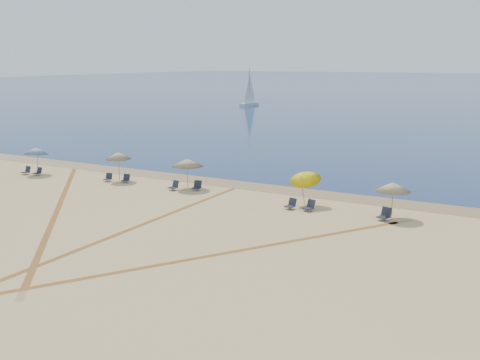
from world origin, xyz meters
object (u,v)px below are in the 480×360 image
Objects in this scene: chair_0 at (27,171)px; chair_2 at (108,178)px; chair_1 at (38,172)px; chair_4 at (174,186)px; chair_8 at (385,215)px; sailboat_1 at (250,94)px; chair_7 at (309,206)px; umbrella_3 at (305,176)px; umbrella_1 at (118,156)px; umbrella_0 at (36,151)px; chair_5 at (197,186)px; chair_3 at (126,179)px; umbrella_2 at (187,162)px; umbrella_4 at (393,187)px; chair_6 at (291,204)px.

chair_0 reaches higher than chair_2.
chair_0 is 1.07× the size of chair_1.
chair_4 is (12.71, 0.91, 0.02)m from chair_1.
chair_8 is 0.11× the size of sailboat_1.
umbrella_3 is at bearing 145.42° from chair_7.
chair_8 is at bearing -3.10° from umbrella_1.
umbrella_0 is 3.04× the size of chair_5.
chair_1 is 0.84× the size of chair_5.
chair_0 is at bearing 175.63° from chair_3.
chair_2 is at bearing -63.21° from sailboat_1.
umbrella_2 is 3.02× the size of chair_4.
chair_7 is at bearing -14.15° from chair_2.
umbrella_2 is 2.63× the size of chair_8.
chair_6 is (-6.02, -0.93, -1.59)m from umbrella_4.
sailboat_1 is at bearing 103.49° from chair_5.
chair_6 is at bearing -5.34° from umbrella_1.
chair_7 is (0.83, -1.24, -1.58)m from umbrella_3.
chair_4 is at bearing 6.81° from chair_1.
sailboat_1 is at bearing 97.13° from chair_2.
chair_0 is at bearing -69.19° from sailboat_1.
umbrella_1 is 3.26× the size of chair_3.
umbrella_3 is at bearing 8.39° from chair_0.
umbrella_1 reaches higher than chair_2.
umbrella_4 is at bearing 22.63° from chair_6.
umbrella_0 reaches higher than chair_8.
umbrella_2 is 1.03× the size of umbrella_4.
umbrella_4 is at bearing -11.43° from chair_2.
sailboat_1 is at bearing 109.45° from umbrella_1.
umbrella_1 is 2.75× the size of chair_7.
umbrella_1 is at bearing -162.82° from chair_7.
chair_7 is at bearing -160.71° from chair_8.
umbrella_3 is 3.00× the size of chair_7.
umbrella_1 reaches higher than umbrella_2.
chair_2 is at bearing -166.20° from chair_4.
chair_1 is 6.63m from chair_2.
umbrella_4 is 29.33m from chair_0.
chair_4 is at bearing -6.02° from umbrella_1.
chair_7 is at bearing -16.97° from chair_3.
umbrella_0 is at bearing -171.21° from umbrella_1.
chair_1 is at bearing -162.00° from chair_8.
umbrella_4 is 6.29m from chair_6.
umbrella_3 is 80.21m from sailboat_1.
umbrella_1 reaches higher than chair_4.
chair_0 is at bearing -143.64° from umbrella_0.
chair_4 is 15.23m from chair_8.
umbrella_0 reaches higher than chair_4.
chair_2 is at bearing -169.17° from chair_6.
umbrella_1 is at bearing 179.84° from umbrella_3.
umbrella_3 reaches higher than chair_6.
chair_7 is at bearing 10.04° from chair_4.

